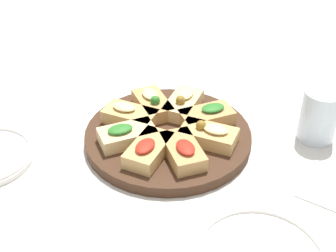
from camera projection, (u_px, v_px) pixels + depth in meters
name	position (u px, v px, depth m)	size (l,w,h in m)	color
ground_plane	(168.00, 141.00, 0.93)	(3.00, 3.00, 0.00)	silver
serving_board	(168.00, 136.00, 0.93)	(0.33, 0.33, 0.02)	#422819
focaccia_slice_0	(148.00, 150.00, 0.85)	(0.09, 0.12, 0.04)	tan
focaccia_slice_1	(183.00, 151.00, 0.85)	(0.12, 0.10, 0.04)	tan
focaccia_slice_2	(209.00, 135.00, 0.88)	(0.12, 0.09, 0.04)	tan
focaccia_slice_3	(207.00, 116.00, 0.94)	(0.09, 0.12, 0.04)	tan
focaccia_slice_4	(183.00, 104.00, 0.97)	(0.09, 0.12, 0.04)	#E5C689
focaccia_slice_5	(152.00, 104.00, 0.97)	(0.12, 0.09, 0.04)	tan
focaccia_slice_6	(130.00, 115.00, 0.94)	(0.12, 0.09, 0.04)	tan
focaccia_slice_7	(127.00, 135.00, 0.88)	(0.09, 0.12, 0.04)	#E5C689
water_glass	(319.00, 115.00, 0.91)	(0.07, 0.07, 0.11)	silver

